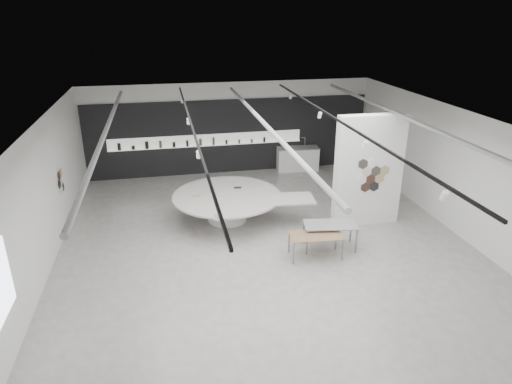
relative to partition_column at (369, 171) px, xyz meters
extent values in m
cube|color=#ABA7A1|center=(-3.50, -1.00, -1.80)|extent=(12.00, 14.00, 0.01)
cube|color=silver|center=(-3.50, -1.00, 2.01)|extent=(12.00, 14.00, 0.01)
cube|color=white|center=(-3.50, 6.01, 0.10)|extent=(12.00, 0.01, 3.80)
cube|color=white|center=(-3.50, -8.00, 0.10)|extent=(12.00, 0.01, 3.80)
cube|color=white|center=(2.50, -1.00, 0.10)|extent=(0.01, 14.00, 3.80)
cube|color=white|center=(-9.51, -1.00, 0.10)|extent=(0.01, 14.00, 3.80)
cylinder|color=#939396|center=(-7.70, -0.50, 1.82)|extent=(0.12, 12.00, 0.12)
cylinder|color=#939396|center=(-3.50, -0.50, 1.82)|extent=(0.12, 12.00, 0.12)
cylinder|color=#939396|center=(0.70, -0.50, 1.82)|extent=(0.12, 12.00, 0.12)
cube|color=black|center=(-5.50, -1.00, 1.90)|extent=(0.05, 13.00, 0.06)
cylinder|color=white|center=(-5.50, -6.00, 1.72)|extent=(0.11, 0.18, 0.21)
cylinder|color=white|center=(-5.50, -2.70, 1.72)|extent=(0.11, 0.18, 0.21)
cylinder|color=white|center=(-5.50, 0.60, 1.72)|extent=(0.11, 0.18, 0.21)
cylinder|color=white|center=(-5.50, 3.90, 1.72)|extent=(0.11, 0.18, 0.21)
cube|color=black|center=(-1.50, -1.00, 1.90)|extent=(0.05, 13.00, 0.06)
cylinder|color=white|center=(-1.50, -6.00, 1.72)|extent=(0.11, 0.18, 0.21)
cylinder|color=white|center=(-1.50, -2.70, 1.72)|extent=(0.11, 0.18, 0.21)
cylinder|color=white|center=(-1.50, 0.60, 1.72)|extent=(0.11, 0.18, 0.21)
cylinder|color=white|center=(-1.50, 3.90, 1.72)|extent=(0.11, 0.18, 0.21)
cylinder|color=white|center=(-9.47, 1.50, -0.45)|extent=(0.03, 0.28, 0.28)
cylinder|color=black|center=(-9.47, 1.76, -0.45)|extent=(0.03, 0.28, 0.28)
cylinder|color=beige|center=(-9.47, 1.63, -0.22)|extent=(0.03, 0.28, 0.28)
cylinder|color=black|center=(-9.47, 1.37, -0.22)|extent=(0.03, 0.28, 0.28)
cylinder|color=#3E2A1F|center=(-9.47, 1.50, 0.01)|extent=(0.03, 0.28, 0.28)
cylinder|color=tan|center=(-9.47, 1.76, 0.01)|extent=(0.03, 0.28, 0.28)
cube|color=black|center=(-3.50, 5.94, -0.25)|extent=(11.80, 0.10, 3.10)
cube|color=white|center=(-4.50, 5.87, -0.32)|extent=(8.00, 0.06, 0.46)
cube|color=white|center=(-4.50, 5.81, -0.54)|extent=(8.00, 0.18, 0.02)
cylinder|color=black|center=(-8.03, 5.81, -0.39)|extent=(0.13, 0.13, 0.29)
cylinder|color=black|center=(-7.49, 5.81, -0.46)|extent=(0.13, 0.13, 0.15)
cylinder|color=black|center=(-6.94, 5.81, -0.38)|extent=(0.14, 0.14, 0.30)
cylinder|color=brown|center=(-6.40, 5.81, -0.39)|extent=(0.12, 0.12, 0.29)
cylinder|color=black|center=(-5.86, 5.81, -0.43)|extent=(0.12, 0.12, 0.21)
cylinder|color=black|center=(-5.31, 5.81, -0.41)|extent=(0.10, 0.10, 0.25)
cylinder|color=brown|center=(-4.77, 5.81, -0.38)|extent=(0.12, 0.12, 0.30)
cylinder|color=brown|center=(-4.23, 5.81, -0.38)|extent=(0.10, 0.10, 0.31)
cylinder|color=black|center=(-3.69, 5.81, -0.45)|extent=(0.09, 0.09, 0.17)
cylinder|color=brown|center=(-3.14, 5.81, -0.45)|extent=(0.10, 0.10, 0.16)
cylinder|color=brown|center=(-2.60, 5.81, -0.46)|extent=(0.09, 0.09, 0.15)
cylinder|color=black|center=(-2.06, 5.81, -0.43)|extent=(0.09, 0.09, 0.21)
cube|color=white|center=(0.00, 0.00, 0.00)|extent=(2.20, 0.35, 3.60)
cylinder|color=#3E2A1F|center=(0.00, -0.19, -0.20)|extent=(0.34, 0.03, 0.34)
cylinder|color=tan|center=(0.30, -0.19, -0.20)|extent=(0.34, 0.03, 0.34)
cylinder|color=white|center=(-0.30, -0.19, -0.20)|extent=(0.34, 0.03, 0.34)
cylinder|color=black|center=(0.15, -0.19, 0.06)|extent=(0.34, 0.03, 0.34)
cylinder|color=beige|center=(-0.15, -0.19, 0.06)|extent=(0.34, 0.03, 0.34)
cylinder|color=black|center=(0.15, -0.19, -0.46)|extent=(0.34, 0.03, 0.34)
cylinder|color=#3E2A1F|center=(-0.15, -0.19, -0.46)|extent=(0.34, 0.03, 0.34)
cylinder|color=tan|center=(0.45, -0.19, 0.06)|extent=(0.34, 0.03, 0.34)
cylinder|color=white|center=(0.00, -0.19, 0.32)|extent=(0.34, 0.03, 0.34)
cylinder|color=black|center=(-0.30, -0.19, 0.32)|extent=(0.34, 0.03, 0.34)
cylinder|color=white|center=(-4.37, 1.13, -1.38)|extent=(1.40, 1.40, 0.84)
cylinder|color=beige|center=(-4.37, 1.13, -0.93)|extent=(3.89, 3.89, 0.06)
cube|color=beige|center=(-2.45, 0.45, -0.93)|extent=(1.67, 1.14, 0.05)
cube|color=tan|center=(-5.35, 1.23, -0.89)|extent=(0.26, 0.20, 0.01)
cube|color=#3E2A1F|center=(-3.92, 1.69, -0.89)|extent=(0.26, 0.20, 0.01)
cube|color=#8C6948|center=(-2.28, -1.79, -1.13)|extent=(1.51, 0.84, 0.03)
cube|color=slate|center=(-3.00, -2.06, -1.47)|extent=(0.04, 0.04, 0.66)
cube|color=slate|center=(-2.95, -1.40, -1.47)|extent=(0.04, 0.04, 0.66)
cube|color=slate|center=(-1.62, -2.17, -1.47)|extent=(0.04, 0.04, 0.66)
cube|color=slate|center=(-1.57, -1.52, -1.47)|extent=(0.04, 0.04, 0.66)
cube|color=gray|center=(-1.72, -1.38, -1.04)|extent=(1.61, 0.98, 0.03)
cube|color=slate|center=(-2.47, -1.60, -1.43)|extent=(0.05, 0.05, 0.74)
cube|color=slate|center=(-2.37, -0.94, -1.43)|extent=(0.05, 0.05, 0.74)
cube|color=slate|center=(-1.07, -1.82, -1.43)|extent=(0.05, 0.05, 0.74)
cube|color=slate|center=(-0.96, -1.16, -1.43)|extent=(0.05, 0.05, 0.74)
cube|color=white|center=(-0.64, 5.51, -1.31)|extent=(1.80, 0.80, 0.99)
cube|color=gray|center=(-0.64, 5.51, -0.80)|extent=(1.85, 0.84, 0.03)
cylinder|color=silver|center=(-0.30, 5.65, -0.58)|extent=(0.03, 0.03, 0.39)
cylinder|color=silver|center=(-0.39, 5.66, -0.40)|extent=(0.18, 0.04, 0.03)
camera|label=1|loc=(-6.23, -12.55, 4.77)|focal=32.00mm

